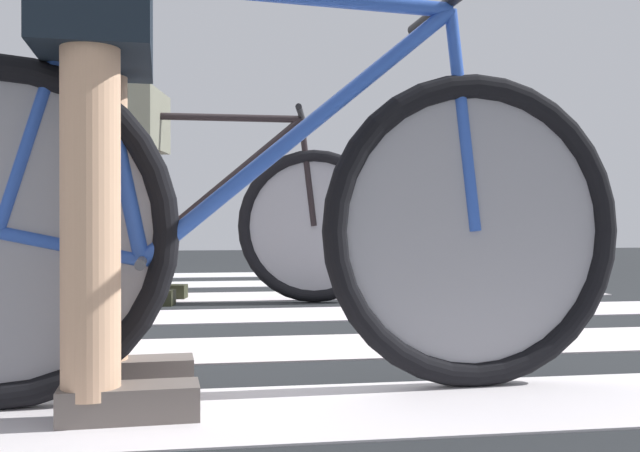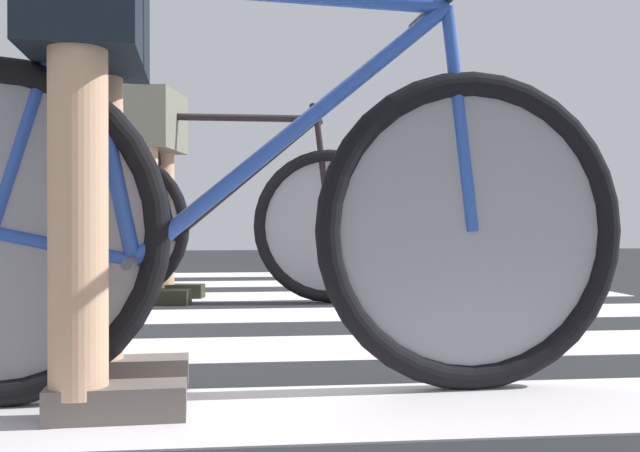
# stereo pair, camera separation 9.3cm
# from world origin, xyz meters

# --- Properties ---
(ground) EXTENTS (18.00, 14.00, 0.02)m
(ground) POSITION_xyz_m (0.00, 0.00, 0.01)
(ground) COLOR black
(crosswalk_markings) EXTENTS (5.48, 5.02, 0.00)m
(crosswalk_markings) POSITION_xyz_m (0.02, 0.11, 0.02)
(crosswalk_markings) COLOR silver
(crosswalk_markings) RESTS_ON ground
(bicycle_1_of_2) EXTENTS (1.74, 0.52, 0.93)m
(bicycle_1_of_2) POSITION_xyz_m (0.48, -1.28, 0.41)
(bicycle_1_of_2) COLOR black
(bicycle_1_of_2) RESTS_ON ground
(cyclist_1_of_2) EXTENTS (0.33, 0.42, 0.98)m
(cyclist_1_of_2) POSITION_xyz_m (0.17, -1.30, 0.66)
(cyclist_1_of_2) COLOR tan
(cyclist_1_of_2) RESTS_ON ground
(bicycle_2_of_2) EXTENTS (1.72, 0.55, 0.93)m
(bicycle_2_of_2) POSITION_xyz_m (0.40, 0.66, 0.41)
(bicycle_2_of_2) COLOR black
(bicycle_2_of_2) RESTS_ON ground
(cyclist_2_of_2) EXTENTS (0.38, 0.44, 0.99)m
(cyclist_2_of_2) POSITION_xyz_m (0.09, 0.71, 0.66)
(cyclist_2_of_2) COLOR tan
(cyclist_2_of_2) RESTS_ON ground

